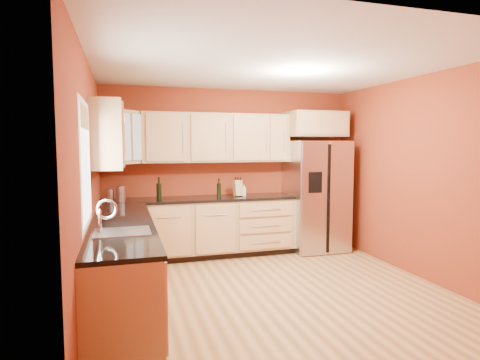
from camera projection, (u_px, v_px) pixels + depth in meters
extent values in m
plane|color=olive|center=(275.00, 292.00, 4.69)|extent=(4.00, 4.00, 0.00)
plane|color=silver|center=(276.00, 65.00, 4.46)|extent=(4.00, 4.00, 0.00)
cube|color=maroon|center=(230.00, 171.00, 6.48)|extent=(4.00, 0.04, 2.60)
cube|color=maroon|center=(386.00, 208.00, 2.66)|extent=(4.00, 0.04, 2.60)
cube|color=maroon|center=(89.00, 187.00, 4.01)|extent=(0.04, 4.00, 2.60)
cube|color=maroon|center=(421.00, 177.00, 5.14)|extent=(0.04, 4.00, 2.60)
cube|color=tan|center=(200.00, 229.00, 6.12)|extent=(2.90, 0.60, 0.88)
cube|color=tan|center=(122.00, 268.00, 4.17)|extent=(0.60, 2.80, 0.88)
cube|color=black|center=(200.00, 199.00, 6.07)|extent=(2.90, 0.62, 0.04)
cube|color=black|center=(122.00, 224.00, 4.13)|extent=(0.62, 2.80, 0.04)
cube|color=tan|center=(217.00, 138.00, 6.21)|extent=(2.30, 0.33, 0.75)
cube|color=tan|center=(107.00, 136.00, 4.70)|extent=(0.33, 1.35, 0.75)
cube|color=tan|center=(122.00, 137.00, 5.65)|extent=(0.67, 0.67, 0.75)
cube|color=tan|center=(315.00, 124.00, 6.51)|extent=(0.92, 0.60, 0.40)
cube|color=#A8A8AD|center=(316.00, 196.00, 6.54)|extent=(0.90, 0.75, 1.78)
cube|color=white|center=(86.00, 164.00, 3.51)|extent=(0.03, 0.90, 1.00)
cylinder|color=#A8A8AD|center=(110.00, 195.00, 5.71)|extent=(0.13, 0.13, 0.17)
cylinder|color=#A8A8AD|center=(121.00, 193.00, 5.72)|extent=(0.17, 0.17, 0.21)
cube|color=tan|center=(238.00, 188.00, 6.26)|extent=(0.14, 0.13, 0.24)
cylinder|color=silver|center=(244.00, 190.00, 6.27)|extent=(0.07, 0.07, 0.17)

